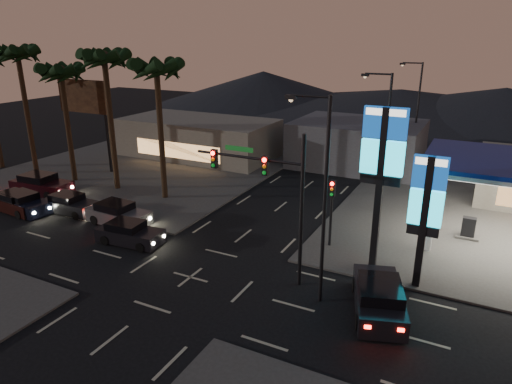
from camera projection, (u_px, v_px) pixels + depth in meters
The scene contains 26 objects.
ground at pixel (190, 277), 24.61m from camera, with size 140.00×140.00×0.00m, color black.
corner_lot_nw at pixel (149, 167), 44.92m from camera, with size 24.00×24.00×0.12m, color #47443F.
pylon_sign_tall at pixel (382, 158), 23.51m from camera, with size 2.20×0.35×9.00m.
pylon_sign_short at pixel (426, 203), 22.17m from camera, with size 1.60×0.35×7.00m.
traffic_signal_mast at pixel (270, 185), 22.97m from camera, with size 6.10×0.39×8.00m.
pedestal_signal at pixel (332, 202), 27.18m from camera, with size 0.32×0.39×4.30m.
streetlight_near at pixel (321, 190), 20.67m from camera, with size 2.14×0.25×10.00m.
streetlight_mid at pixel (383, 136), 31.62m from camera, with size 2.14×0.25×10.00m.
streetlight_far at pixel (415, 109), 43.42m from camera, with size 2.14×0.25×10.00m.
palm_a at pixel (157, 77), 33.39m from camera, with size 4.41×4.41×10.86m.
palm_b at pixel (105, 68), 35.35m from camera, with size 4.41×4.41×11.46m.
palm_c at pixel (61, 79), 37.85m from camera, with size 4.41×4.41×10.26m.
palm_d at pixel (19, 62), 39.58m from camera, with size 4.41×4.41×11.66m.
billboard at pixel (84, 104), 42.27m from camera, with size 6.00×0.30×8.50m.
building_far_west at pixel (199, 138), 48.49m from camera, with size 16.00×8.00×4.00m, color #726B5B.
building_far_mid at pixel (357, 144), 44.94m from camera, with size 12.00×9.00×4.40m, color #4C4C51.
hill_left at pixel (263, 88), 84.88m from camera, with size 40.00×40.00×6.00m, color black.
hill_right at pixel (504, 105), 67.91m from camera, with size 50.00×50.00×5.00m, color black.
hill_center at pixel (400, 102), 74.50m from camera, with size 60.00×60.00×4.00m, color black.
car_lane_a_front at pixel (129, 233), 28.48m from camera, with size 4.39×2.10×1.40m.
car_lane_a_mid at pixel (17, 203), 33.60m from camera, with size 4.55×2.15×1.45m.
car_lane_a_rear at pixel (24, 203), 33.43m from camera, with size 4.65×2.33×1.47m.
car_lane_b_front at pixel (118, 214), 31.37m from camera, with size 4.71×2.12×1.51m.
car_lane_b_mid at pixel (70, 204), 33.36m from camera, with size 4.37×1.90×1.41m.
car_lane_b_rear at pixel (41, 185), 37.26m from camera, with size 5.26×2.51×1.67m.
suv_station at pixel (379, 298), 21.28m from camera, with size 3.52×5.36×1.66m.
Camera 1 is at (13.02, -17.78, 12.40)m, focal length 32.00 mm.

